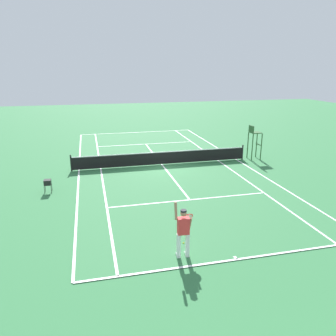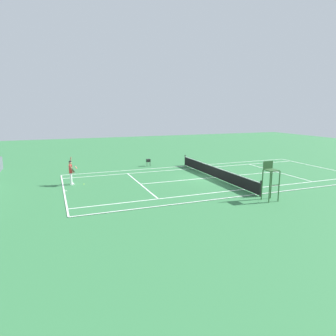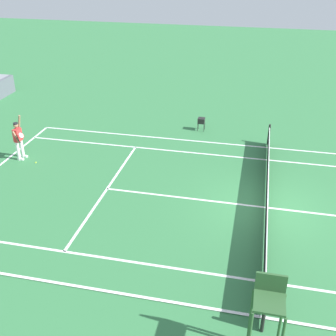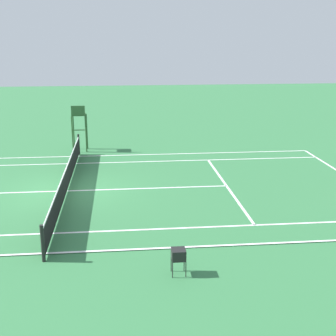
{
  "view_description": "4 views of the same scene",
  "coord_description": "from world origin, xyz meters",
  "px_view_note": "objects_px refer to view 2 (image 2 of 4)",
  "views": [
    {
      "loc": [
        4.67,
        21.01,
        6.42
      ],
      "look_at": [
        0.53,
        3.95,
        1.0
      ],
      "focal_mm": 35.18,
      "sensor_mm": 36.0,
      "label": 1
    },
    {
      "loc": [
        -21.42,
        12.43,
        5.58
      ],
      "look_at": [
        0.53,
        3.95,
        1.0
      ],
      "focal_mm": 32.23,
      "sensor_mm": 36.0,
      "label": 2
    },
    {
      "loc": [
        -13.98,
        0.71,
        8.93
      ],
      "look_at": [
        0.53,
        3.95,
        1.0
      ],
      "focal_mm": 45.03,
      "sensor_mm": 36.0,
      "label": 3
    },
    {
      "loc": [
        17.78,
        2.2,
        5.94
      ],
      "look_at": [
        0.53,
        3.95,
        1.0
      ],
      "focal_mm": 50.05,
      "sensor_mm": 36.0,
      "label": 4
    }
  ],
  "objects_px": {
    "tennis_player": "(71,172)",
    "ball_hopper": "(148,160)",
    "tennis_ball": "(84,184)",
    "umpire_chair": "(270,176)"
  },
  "relations": [
    {
      "from": "tennis_player",
      "to": "ball_hopper",
      "type": "bearing_deg",
      "value": -55.74
    },
    {
      "from": "umpire_chair",
      "to": "ball_hopper",
      "type": "height_order",
      "value": "umpire_chair"
    },
    {
      "from": "tennis_player",
      "to": "tennis_ball",
      "type": "xyz_separation_m",
      "value": [
        -0.27,
        -0.86,
        -0.96
      ]
    },
    {
      "from": "umpire_chair",
      "to": "ball_hopper",
      "type": "distance_m",
      "value": 14.28
    },
    {
      "from": "tennis_player",
      "to": "ball_hopper",
      "type": "distance_m",
      "value": 9.33
    },
    {
      "from": "tennis_ball",
      "to": "ball_hopper",
      "type": "distance_m",
      "value": 8.81
    },
    {
      "from": "ball_hopper",
      "to": "umpire_chair",
      "type": "bearing_deg",
      "value": -165.53
    },
    {
      "from": "tennis_ball",
      "to": "tennis_player",
      "type": "bearing_deg",
      "value": 72.46
    },
    {
      "from": "tennis_player",
      "to": "tennis_ball",
      "type": "relative_size",
      "value": 30.63
    },
    {
      "from": "tennis_ball",
      "to": "ball_hopper",
      "type": "bearing_deg",
      "value": -51.13
    }
  ]
}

